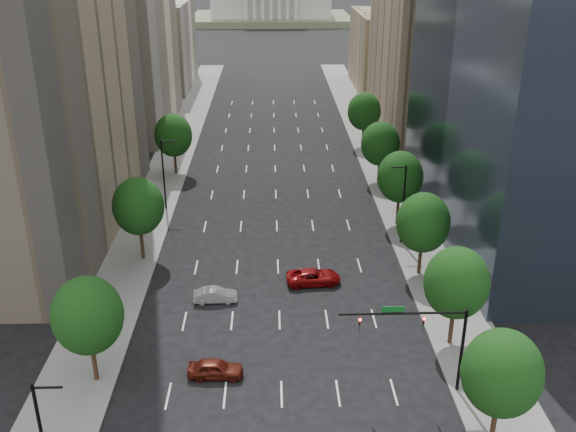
{
  "coord_description": "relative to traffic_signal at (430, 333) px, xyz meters",
  "views": [
    {
      "loc": [
        -0.58,
        -8.43,
        31.1
      ],
      "look_at": [
        0.87,
        44.48,
        8.0
      ],
      "focal_mm": 40.39,
      "sensor_mm": 36.0,
      "label": 1
    }
  ],
  "objects": [
    {
      "name": "car_maroon",
      "position": [
        -15.53,
        2.22,
        -4.45
      ],
      "size": [
        4.31,
        1.88,
        1.45
      ],
      "primitive_type": "imported",
      "rotation": [
        0.0,
        0.0,
        1.53
      ],
      "color": "#51170D",
      "rests_on": "ground"
    },
    {
      "name": "streetlight_rn",
      "position": [
        2.91,
        25.0,
        -0.33
      ],
      "size": [
        1.7,
        0.2,
        9.0
      ],
      "color": "black",
      "rests_on": "ground"
    },
    {
      "name": "tree_right_0",
      "position": [
        3.47,
        -5.0,
        0.22
      ],
      "size": [
        5.2,
        5.2,
        8.39
      ],
      "color": "#382316",
      "rests_on": "ground"
    },
    {
      "name": "parking_tan_right",
      "position": [
        14.47,
        70.0,
        9.83
      ],
      "size": [
        14.0,
        30.0,
        30.0
      ],
      "primitive_type": "cube",
      "color": "#8C7759",
      "rests_on": "ground"
    },
    {
      "name": "streetlight_ln",
      "position": [
        -23.96,
        35.0,
        -0.33
      ],
      "size": [
        1.7,
        0.2,
        9.0
      ],
      "color": "black",
      "rests_on": "ground"
    },
    {
      "name": "tree_left_0",
      "position": [
        -24.53,
        2.0,
        0.58
      ],
      "size": [
        5.2,
        5.2,
        8.75
      ],
      "color": "#382316",
      "rests_on": "ground"
    },
    {
      "name": "tree_left_2",
      "position": [
        -24.53,
        48.0,
        0.5
      ],
      "size": [
        5.2,
        5.2,
        8.68
      ],
      "color": "#382316",
      "rests_on": "ground"
    },
    {
      "name": "traffic_signal",
      "position": [
        0.0,
        0.0,
        0.0
      ],
      "size": [
        9.12,
        0.4,
        7.38
      ],
      "color": "black",
      "rests_on": "ground"
    },
    {
      "name": "sidewalk_left",
      "position": [
        -26.03,
        30.0,
        -5.1
      ],
      "size": [
        6.0,
        200.0,
        0.15
      ],
      "primitive_type": "cube",
      "color": "slate",
      "rests_on": "ground"
    },
    {
      "name": "tree_left_1",
      "position": [
        -24.53,
        22.0,
        0.79
      ],
      "size": [
        5.2,
        5.2,
        8.97
      ],
      "color": "#382316",
      "rests_on": "ground"
    },
    {
      "name": "midrise_cream_left",
      "position": [
        -35.53,
        73.0,
        12.33
      ],
      "size": [
        14.0,
        30.0,
        35.0
      ],
      "primitive_type": "cube",
      "color": "beige",
      "rests_on": "ground"
    },
    {
      "name": "sidewalk_right",
      "position": [
        4.97,
        30.0,
        -5.1
      ],
      "size": [
        6.0,
        200.0,
        0.15
      ],
      "primitive_type": "cube",
      "color": "slate",
      "rests_on": "ground"
    },
    {
      "name": "car_silver",
      "position": [
        -16.37,
        13.3,
        -4.51
      ],
      "size": [
        4.07,
        1.58,
        1.32
      ],
      "primitive_type": "imported",
      "rotation": [
        0.0,
        0.0,
        1.62
      ],
      "color": "#A8A8AD",
      "rests_on": "ground"
    },
    {
      "name": "foothills",
      "position": [
        24.14,
        569.4,
        -42.95
      ],
      "size": [
        720.0,
        413.0,
        263.0
      ],
      "color": "olive",
      "rests_on": "ground"
    },
    {
      "name": "tree_right_5",
      "position": [
        3.47,
        60.0,
        0.58
      ],
      "size": [
        5.2,
        5.2,
        8.75
      ],
      "color": "#382316",
      "rests_on": "ground"
    },
    {
      "name": "car_red_far",
      "position": [
        -7.14,
        16.4,
        -4.44
      ],
      "size": [
        5.43,
        2.87,
        1.46
      ],
      "primitive_type": "imported",
      "rotation": [
        0.0,
        0.0,
        1.66
      ],
      "color": "maroon",
      "rests_on": "ground"
    },
    {
      "name": "tree_right_2",
      "position": [
        3.47,
        18.0,
        0.43
      ],
      "size": [
        5.2,
        5.2,
        8.61
      ],
      "color": "#382316",
      "rests_on": "ground"
    },
    {
      "name": "filler_left",
      "position": [
        -35.53,
        106.0,
        3.83
      ],
      "size": [
        14.0,
        26.0,
        18.0
      ],
      "primitive_type": "cube",
      "color": "beige",
      "rests_on": "ground"
    },
    {
      "name": "tree_right_3",
      "position": [
        3.47,
        30.0,
        0.72
      ],
      "size": [
        5.2,
        5.2,
        8.89
      ],
      "color": "#382316",
      "rests_on": "ground"
    },
    {
      "name": "filler_right",
      "position": [
        14.47,
        103.0,
        2.83
      ],
      "size": [
        14.0,
        26.0,
        16.0
      ],
      "primitive_type": "cube",
      "color": "#8C7759",
      "rests_on": "ground"
    },
    {
      "name": "tree_right_1",
      "position": [
        3.47,
        6.0,
        0.58
      ],
      "size": [
        5.2,
        5.2,
        8.75
      ],
      "color": "#382316",
      "rests_on": "ground"
    },
    {
      "name": "tree_right_4",
      "position": [
        3.47,
        44.0,
        0.29
      ],
      "size": [
        5.2,
        5.2,
        8.46
      ],
      "color": "#382316",
      "rests_on": "ground"
    }
  ]
}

